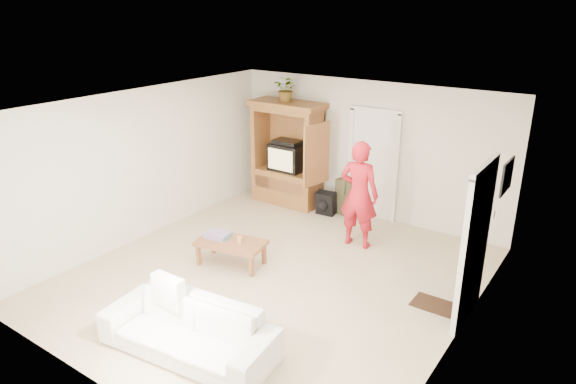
{
  "coord_description": "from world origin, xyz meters",
  "views": [
    {
      "loc": [
        4.1,
        -5.54,
        3.92
      ],
      "look_at": [
        -0.16,
        0.6,
        1.15
      ],
      "focal_mm": 32.0,
      "sensor_mm": 36.0,
      "label": 1
    }
  ],
  "objects_px": {
    "armoire": "(288,160)",
    "coffee_table": "(231,244)",
    "man": "(359,194)",
    "sofa": "(188,330)"
  },
  "relations": [
    {
      "from": "armoire",
      "to": "man",
      "type": "distance_m",
      "value": 2.32
    },
    {
      "from": "armoire",
      "to": "sofa",
      "type": "bearing_deg",
      "value": -68.84
    },
    {
      "from": "man",
      "to": "armoire",
      "type": "bearing_deg",
      "value": -29.45
    },
    {
      "from": "armoire",
      "to": "sofa",
      "type": "height_order",
      "value": "armoire"
    },
    {
      "from": "man",
      "to": "coffee_table",
      "type": "distance_m",
      "value": 2.27
    },
    {
      "from": "man",
      "to": "coffee_table",
      "type": "height_order",
      "value": "man"
    },
    {
      "from": "armoire",
      "to": "coffee_table",
      "type": "distance_m",
      "value": 2.91
    },
    {
      "from": "coffee_table",
      "to": "man",
      "type": "bearing_deg",
      "value": 41.75
    },
    {
      "from": "armoire",
      "to": "sofa",
      "type": "relative_size",
      "value": 0.99
    },
    {
      "from": "sofa",
      "to": "coffee_table",
      "type": "relative_size",
      "value": 1.82
    }
  ]
}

